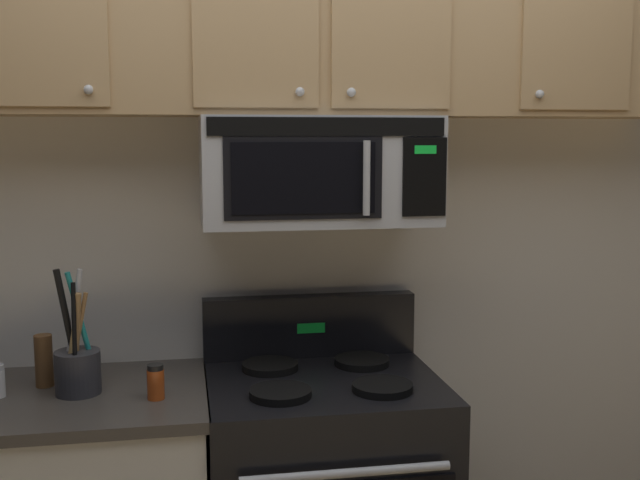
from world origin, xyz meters
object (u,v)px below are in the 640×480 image
at_px(pepper_mill, 44,361).
at_px(spice_jar, 156,382).
at_px(utensil_crock_charcoal, 77,364).
at_px(over_range_microwave, 317,170).

height_order(pepper_mill, spice_jar, pepper_mill).
xyz_separation_m(utensil_crock_charcoal, spice_jar, (0.24, -0.09, -0.04)).
xyz_separation_m(over_range_microwave, utensil_crock_charcoal, (-0.77, -0.12, -0.58)).
distance_m(over_range_microwave, pepper_mill, 1.06).
xyz_separation_m(over_range_microwave, pepper_mill, (-0.88, -0.03, -0.59)).
relative_size(utensil_crock_charcoal, spice_jar, 3.64).
height_order(over_range_microwave, pepper_mill, over_range_microwave).
bearing_deg(spice_jar, pepper_mill, 152.34).
bearing_deg(pepper_mill, over_range_microwave, 1.75).
height_order(utensil_crock_charcoal, pepper_mill, utensil_crock_charcoal).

